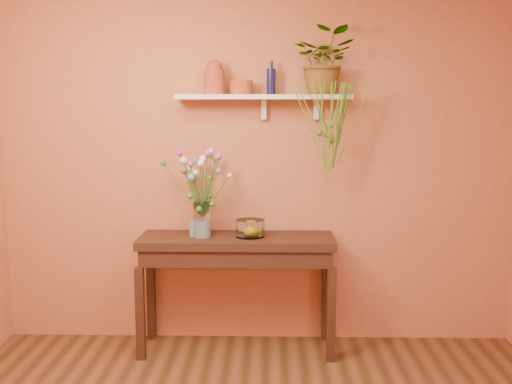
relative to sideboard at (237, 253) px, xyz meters
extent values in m
cube|color=#C66D49|center=(0.15, 0.25, 0.59)|extent=(4.00, 0.04, 2.70)
cube|color=#3D2318|center=(0.00, 0.00, 0.10)|extent=(1.46, 0.47, 0.06)
cube|color=#3D2318|center=(0.00, 0.00, 0.00)|extent=(1.40, 0.43, 0.12)
cube|color=#3D2318|center=(-0.70, -0.20, -0.41)|extent=(0.06, 0.06, 0.70)
cube|color=#3D2318|center=(0.70, -0.20, -0.41)|extent=(0.06, 0.06, 0.70)
cube|color=#3D2318|center=(-0.70, 0.20, -0.41)|extent=(0.06, 0.06, 0.70)
cube|color=#3D2318|center=(0.70, 0.20, -0.41)|extent=(0.06, 0.06, 0.70)
cube|color=white|center=(0.20, 0.12, 1.16)|extent=(1.30, 0.24, 0.04)
cube|color=white|center=(0.20, 0.22, 1.07)|extent=(0.04, 0.05, 0.15)
cube|color=white|center=(0.60, 0.22, 1.07)|extent=(0.04, 0.05, 0.15)
cylinder|color=#AF4E2F|center=(-0.17, 0.10, 1.27)|extent=(0.18, 0.18, 0.18)
sphere|color=#AF4E2F|center=(-0.17, 0.10, 1.37)|extent=(0.12, 0.12, 0.12)
cylinder|color=#AF4E2F|center=(0.03, 0.13, 1.23)|extent=(0.22, 0.22, 0.10)
cylinder|color=#111341|center=(0.26, 0.14, 1.28)|extent=(0.07, 0.07, 0.19)
cylinder|color=#111341|center=(0.26, 0.14, 1.40)|extent=(0.03, 0.03, 0.06)
imported|color=#3A6C19|center=(0.65, 0.12, 1.42)|extent=(0.50, 0.46, 0.48)
cylinder|color=#3A6C19|center=(0.70, -0.03, 0.95)|extent=(0.05, 0.09, 0.62)
cylinder|color=#4D9922|center=(0.62, -0.04, 1.03)|extent=(0.17, 0.18, 0.47)
cylinder|color=#4D9922|center=(0.53, -0.08, 0.95)|extent=(0.28, 0.18, 0.63)
cylinder|color=#3A6C19|center=(0.78, -0.06, 1.05)|extent=(0.07, 0.13, 0.43)
cylinder|color=#4D9922|center=(0.67, -0.13, 0.96)|extent=(0.05, 0.33, 0.60)
cylinder|color=#4D9922|center=(0.73, -0.03, 0.87)|extent=(0.08, 0.15, 0.78)
cylinder|color=#3A6C19|center=(0.77, -0.04, 1.10)|extent=(0.07, 0.16, 0.34)
cylinder|color=#4D9922|center=(0.75, -0.06, 1.05)|extent=(0.04, 0.14, 0.43)
cylinder|color=#4D9922|center=(0.62, -0.01, 1.05)|extent=(0.04, 0.08, 0.42)
cylinder|color=#3A6C19|center=(0.58, -0.05, 1.08)|extent=(0.21, 0.08, 0.36)
cylinder|color=#4D9922|center=(0.84, -0.08, 0.97)|extent=(0.19, 0.31, 0.60)
cylinder|color=#4D9922|center=(0.64, -0.02, 0.89)|extent=(0.08, 0.17, 0.75)
cylinder|color=#3A6C19|center=(0.76, -0.04, 0.94)|extent=(0.17, 0.11, 0.65)
cylinder|color=#4D9922|center=(0.76, 0.02, 1.08)|extent=(0.18, 0.05, 0.37)
cylinder|color=#4D9922|center=(0.68, -0.05, 0.91)|extent=(0.02, 0.15, 0.71)
cylinder|color=#3A6C19|center=(0.75, -0.03, 0.95)|extent=(0.10, 0.04, 0.62)
cylinder|color=#4D9922|center=(0.51, -0.02, 1.10)|extent=(0.18, 0.05, 0.33)
cylinder|color=#4D9922|center=(0.70, -0.09, 0.96)|extent=(0.09, 0.23, 0.60)
cylinder|color=#3A6C19|center=(0.76, -0.01, 0.97)|extent=(0.09, 0.11, 0.58)
sphere|color=#3A6C19|center=(0.70, -0.02, 0.85)|extent=(0.05, 0.05, 0.05)
sphere|color=#3A6C19|center=(0.60, -0.05, 0.91)|extent=(0.05, 0.05, 0.05)
sphere|color=#3A6C19|center=(0.69, -0.07, 0.97)|extent=(0.05, 0.05, 0.05)
sphere|color=#3A6C19|center=(0.67, -0.01, 0.89)|extent=(0.05, 0.05, 0.05)
cylinder|color=white|center=(-0.25, -0.03, 0.27)|extent=(0.13, 0.13, 0.28)
cylinder|color=silver|center=(-0.25, -0.03, 0.19)|extent=(0.12, 0.12, 0.13)
cylinder|color=#386B28|center=(-0.24, -0.11, 0.51)|extent=(0.04, 0.17, 0.45)
sphere|color=silver|center=(-0.22, -0.19, 0.73)|extent=(0.05, 0.05, 0.05)
cylinder|color=#386B28|center=(-0.24, -0.15, 0.49)|extent=(0.03, 0.25, 0.42)
sphere|color=silver|center=(-0.23, -0.27, 0.70)|extent=(0.05, 0.05, 0.05)
cylinder|color=#386B28|center=(-0.22, -0.11, 0.53)|extent=(0.07, 0.17, 0.48)
sphere|color=#D02EB5|center=(-0.19, -0.20, 0.77)|extent=(0.05, 0.05, 0.05)
cylinder|color=#386B28|center=(-0.20, -0.08, 0.50)|extent=(0.12, 0.10, 0.44)
sphere|color=olive|center=(-0.14, -0.13, 0.72)|extent=(0.04, 0.04, 0.04)
cylinder|color=#386B28|center=(-0.19, -0.09, 0.46)|extent=(0.14, 0.13, 0.36)
sphere|color=#5E75CA|center=(-0.12, -0.15, 0.64)|extent=(0.04, 0.04, 0.04)
cylinder|color=#386B28|center=(-0.15, -0.08, 0.45)|extent=(0.22, 0.12, 0.33)
sphere|color=silver|center=(-0.04, -0.14, 0.61)|extent=(0.04, 0.04, 0.04)
cylinder|color=#386B28|center=(-0.22, -0.03, 0.43)|extent=(0.07, 0.01, 0.29)
sphere|color=olive|center=(-0.19, -0.03, 0.57)|extent=(0.03, 0.03, 0.03)
cylinder|color=#386B28|center=(-0.19, -0.03, 0.51)|extent=(0.13, 0.01, 0.45)
sphere|color=#D02EB5|center=(-0.13, -0.03, 0.73)|extent=(0.06, 0.06, 0.06)
cylinder|color=#386B28|center=(-0.15, 0.01, 0.43)|extent=(0.21, 0.10, 0.30)
sphere|color=#D02EB5|center=(-0.05, 0.05, 0.58)|extent=(0.03, 0.03, 0.03)
cylinder|color=#386B28|center=(-0.22, 0.00, 0.51)|extent=(0.07, 0.07, 0.45)
sphere|color=#3A6C19|center=(-0.19, 0.03, 0.73)|extent=(0.04, 0.04, 0.04)
cylinder|color=#386B28|center=(-0.22, 0.00, 0.53)|extent=(0.07, 0.07, 0.48)
sphere|color=silver|center=(-0.19, 0.03, 0.77)|extent=(0.04, 0.04, 0.04)
cylinder|color=#386B28|center=(-0.19, 0.06, 0.50)|extent=(0.12, 0.18, 0.44)
sphere|color=silver|center=(-0.13, 0.14, 0.72)|extent=(0.04, 0.04, 0.04)
cylinder|color=#386B28|center=(-0.24, 0.06, 0.46)|extent=(0.04, 0.18, 0.36)
sphere|color=#D02EB5|center=(-0.22, 0.15, 0.64)|extent=(0.04, 0.04, 0.04)
cylinder|color=#386B28|center=(-0.26, 0.05, 0.48)|extent=(0.01, 0.16, 0.39)
sphere|color=olive|center=(-0.26, 0.13, 0.67)|extent=(0.04, 0.04, 0.04)
cylinder|color=#386B28|center=(-0.29, 0.03, 0.49)|extent=(0.07, 0.14, 0.40)
sphere|color=#5E75CA|center=(-0.32, 0.10, 0.69)|extent=(0.04, 0.04, 0.04)
cylinder|color=#386B28|center=(-0.30, 0.05, 0.45)|extent=(0.09, 0.17, 0.33)
sphere|color=silver|center=(-0.34, 0.13, 0.61)|extent=(0.05, 0.05, 0.05)
cylinder|color=#386B28|center=(-0.33, 0.02, 0.45)|extent=(0.15, 0.12, 0.34)
sphere|color=olive|center=(-0.40, 0.08, 0.62)|extent=(0.06, 0.06, 0.06)
cylinder|color=#386B28|center=(-0.32, 0.01, 0.45)|extent=(0.14, 0.10, 0.34)
sphere|color=#D02EB5|center=(-0.39, 0.06, 0.62)|extent=(0.04, 0.04, 0.04)
cylinder|color=#386B28|center=(-0.34, 0.01, 0.52)|extent=(0.18, 0.09, 0.47)
sphere|color=#D02EB5|center=(-0.42, 0.05, 0.75)|extent=(0.05, 0.05, 0.05)
cylinder|color=#386B28|center=(-0.39, -0.04, 0.48)|extent=(0.28, 0.02, 0.40)
sphere|color=#3A6C19|center=(-0.53, -0.05, 0.68)|extent=(0.05, 0.05, 0.05)
cylinder|color=#386B28|center=(-0.30, -0.04, 0.47)|extent=(0.09, 0.03, 0.37)
sphere|color=silver|center=(-0.34, -0.06, 0.65)|extent=(0.05, 0.05, 0.05)
cylinder|color=#386B28|center=(-0.31, -0.06, 0.50)|extent=(0.13, 0.08, 0.43)
sphere|color=silver|center=(-0.37, -0.10, 0.71)|extent=(0.05, 0.05, 0.05)
cylinder|color=#386B28|center=(-0.29, -0.06, 0.48)|extent=(0.08, 0.07, 0.40)
sphere|color=#D02EB5|center=(-0.32, -0.09, 0.68)|extent=(0.04, 0.04, 0.04)
cylinder|color=#386B28|center=(-0.27, -0.05, 0.43)|extent=(0.04, 0.05, 0.30)
sphere|color=olive|center=(-0.29, -0.08, 0.58)|extent=(0.04, 0.04, 0.04)
cylinder|color=#386B28|center=(-0.28, -0.08, 0.44)|extent=(0.07, 0.11, 0.31)
sphere|color=#5E75CA|center=(-0.31, -0.13, 0.59)|extent=(0.06, 0.06, 0.06)
cylinder|color=#386B28|center=(-0.27, -0.09, 0.46)|extent=(0.03, 0.13, 0.34)
sphere|color=silver|center=(-0.28, -0.15, 0.63)|extent=(0.04, 0.04, 0.04)
sphere|color=#3A6C19|center=(-0.17, -0.09, 0.39)|extent=(0.05, 0.05, 0.05)
sphere|color=#3A6C19|center=(-0.28, 0.08, 0.36)|extent=(0.05, 0.05, 0.05)
sphere|color=#3A6C19|center=(-0.27, -0.12, 0.36)|extent=(0.05, 0.05, 0.05)
sphere|color=#3A6C19|center=(-0.19, -0.05, 0.44)|extent=(0.05, 0.05, 0.05)
sphere|color=#3A6C19|center=(-0.32, -0.15, 0.46)|extent=(0.05, 0.05, 0.05)
sphere|color=#3A6C19|center=(-0.31, 0.07, 0.39)|extent=(0.05, 0.05, 0.05)
cylinder|color=white|center=(0.10, 0.00, 0.19)|extent=(0.21, 0.21, 0.13)
cylinder|color=white|center=(0.10, 0.00, 0.13)|extent=(0.21, 0.21, 0.01)
sphere|color=gold|center=(0.11, 0.02, 0.17)|extent=(0.08, 0.08, 0.08)
cube|color=teal|center=(-0.32, -0.01, 0.19)|extent=(0.06, 0.05, 0.12)
camera|label=1|loc=(0.24, -4.37, 1.09)|focal=41.87mm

